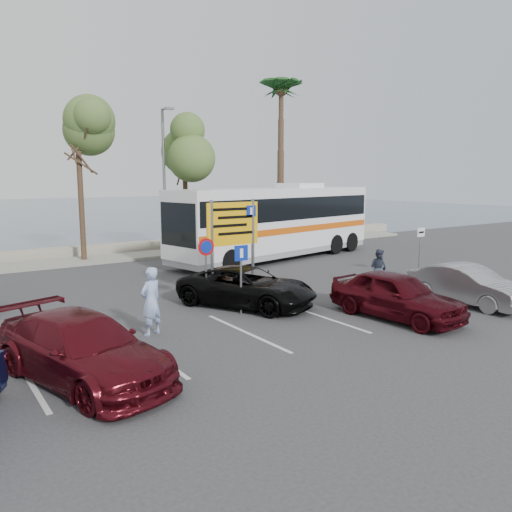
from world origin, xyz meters
TOP-DOWN VIEW (x-y plane):
  - ground at (0.00, 0.00)m, footprint 120.00×120.00m
  - kerb_strip at (0.00, 14.00)m, footprint 44.00×2.40m
  - seawall at (0.00, 16.00)m, footprint 48.00×0.80m
  - tree_mid at (-1.50, 14.00)m, footprint 3.20×3.20m
  - tree_right at (4.50, 14.00)m, footprint 3.20×3.20m
  - palm_tree at (11.50, 14.00)m, footprint 4.80×4.80m
  - street_lamp_right at (3.00, 13.52)m, footprint 0.45×1.15m
  - direction_sign at (1.00, 3.20)m, footprint 2.20×0.12m
  - sign_no_stop at (-0.60, 2.38)m, footprint 0.60×0.08m
  - sign_parking at (-0.20, 0.79)m, footprint 0.50×0.07m
  - sign_taxi at (9.80, 1.49)m, footprint 0.50×0.07m
  - lane_markings at (-1.14, -1.00)m, footprint 12.02×4.20m
  - coach_bus_right at (7.50, 9.14)m, footprint 13.49×5.24m
  - car_maroon at (-6.00, -1.83)m, footprint 3.30×5.32m
  - car_red at (3.50, -2.45)m, footprint 2.08×4.51m
  - suv_black at (0.50, 1.50)m, footprint 4.18×5.33m
  - car_silver_b at (7.00, -2.67)m, footprint 1.47×4.17m
  - pedestrian_near at (-3.50, 0.34)m, footprint 0.83×0.69m
  - pedestrian_far at (6.55, 1.00)m, footprint 0.68×0.83m

SIDE VIEW (x-z plane):
  - ground at x=0.00m, z-range 0.00..0.00m
  - lane_markings at x=-1.14m, z-range 0.00..0.01m
  - kerb_strip at x=0.00m, z-range 0.00..0.15m
  - seawall at x=0.00m, z-range 0.00..0.60m
  - suv_black at x=0.50m, z-range 0.00..1.35m
  - car_silver_b at x=7.00m, z-range 0.00..1.37m
  - car_maroon at x=-6.00m, z-range 0.00..1.44m
  - car_red at x=3.50m, z-range 0.00..1.50m
  - pedestrian_far at x=6.55m, z-range 0.00..1.56m
  - pedestrian_near at x=-3.50m, z-range 0.00..1.94m
  - sign_taxi at x=9.80m, z-range 0.32..2.52m
  - sign_parking at x=-0.20m, z-range 0.34..2.59m
  - sign_no_stop at x=-0.60m, z-range 0.40..2.75m
  - coach_bus_right at x=7.50m, z-range -0.15..3.96m
  - direction_sign at x=1.00m, z-range 0.63..4.23m
  - street_lamp_right at x=3.00m, z-range 0.59..8.60m
  - tree_right at x=4.50m, z-range 2.47..9.87m
  - tree_mid at x=-1.50m, z-range 2.65..10.65m
  - palm_tree at x=11.50m, z-range 4.27..15.47m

